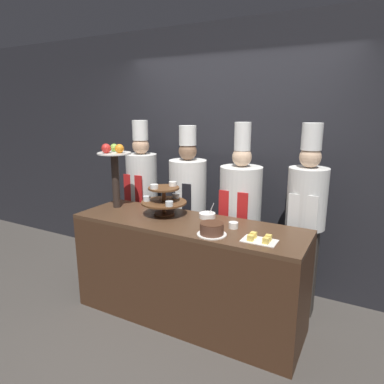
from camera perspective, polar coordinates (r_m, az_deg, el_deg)
ground_plane at (r=3.23m, az=-3.89°, el=-22.76°), size 14.00×14.00×0.00m
wall_back at (r=3.81m, az=6.45°, el=5.81°), size 10.00×0.06×2.80m
buffet_counter at (r=3.22m, az=-0.87°, el=-12.98°), size 2.11×0.65×0.94m
tiered_stand at (r=3.20m, az=-4.70°, el=-1.14°), size 0.42×0.42×0.31m
fruit_pedestal at (r=3.46m, az=-12.80°, el=4.47°), size 0.33×0.33×0.65m
cake_round at (r=2.72m, az=3.32°, el=-6.21°), size 0.24×0.24×0.10m
cup_white at (r=2.89m, az=6.92°, el=-5.52°), size 0.08×0.08×0.05m
cake_square_tray at (r=2.65m, az=11.19°, el=-7.70°), size 0.26×0.16×0.05m
serving_bowl_far at (r=3.14m, az=2.55°, el=-3.90°), size 0.15×0.15×0.15m
chef_left at (r=4.00m, az=-8.30°, el=0.18°), size 0.35×0.35×1.79m
chef_center_left at (r=3.69m, az=-0.70°, el=-1.38°), size 0.40×0.40×1.75m
chef_center_right at (r=3.45m, az=8.01°, el=-2.86°), size 0.41×0.41×1.80m
chef_right at (r=3.28m, az=18.42°, el=-3.42°), size 0.35×0.35×1.80m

